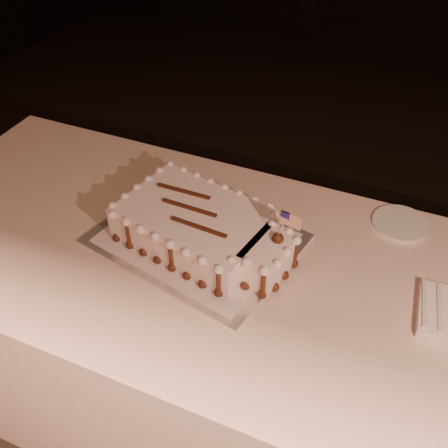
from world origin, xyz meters
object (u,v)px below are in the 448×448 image
at_px(side_plate, 400,224).
at_px(banquet_table, 305,375).
at_px(sheet_cake, 204,228).
at_px(cake_board, 196,239).

bearing_deg(side_plate, banquet_table, -113.24).
height_order(banquet_table, sheet_cake, sheet_cake).
xyz_separation_m(banquet_table, sheet_cake, (-0.33, 0.04, 0.43)).
relative_size(cake_board, sheet_cake, 1.02).
bearing_deg(sheet_cake, side_plate, 30.95).
relative_size(sheet_cake, side_plate, 3.30).
height_order(banquet_table, cake_board, cake_board).
height_order(cake_board, side_plate, side_plate).
distance_m(cake_board, sheet_cake, 0.06).
bearing_deg(sheet_cake, banquet_table, -6.29).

